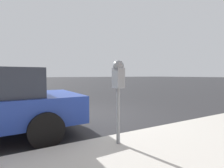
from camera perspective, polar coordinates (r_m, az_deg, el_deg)
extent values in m
plane|color=#2B2B2D|center=(5.67, -7.71, -10.36)|extent=(220.00, 220.00, 0.00)
cylinder|color=gray|center=(3.01, 2.05, -10.40)|extent=(0.06, 0.06, 0.95)
cube|color=gray|center=(2.93, 2.07, 1.99)|extent=(0.20, 0.14, 0.34)
sphere|color=gray|center=(2.94, 2.08, 5.95)|extent=(0.19, 0.19, 0.19)
cube|color=#19389E|center=(3.03, 1.02, 1.21)|extent=(0.01, 0.11, 0.12)
cube|color=black|center=(3.02, 1.02, 3.47)|extent=(0.01, 0.10, 0.08)
cylinder|color=black|center=(3.44, -20.71, -13.82)|extent=(0.24, 0.65, 0.64)
cylinder|color=black|center=(5.27, -24.56, -8.06)|extent=(0.24, 0.65, 0.64)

